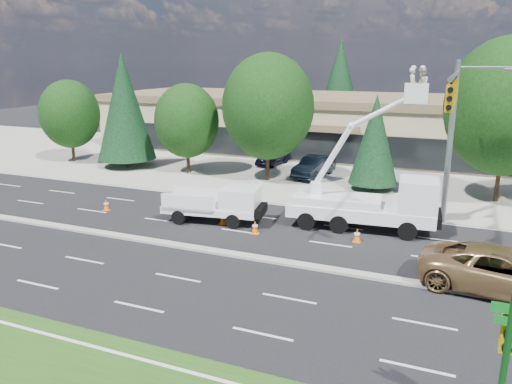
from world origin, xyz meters
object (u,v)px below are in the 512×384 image
at_px(bucket_truck, 375,197).
at_px(minivan, 504,271).
at_px(street_sign_pole, 506,353).
at_px(utility_pickup, 218,207).
at_px(signal_mast, 452,120).

height_order(bucket_truck, minivan, bucket_truck).
height_order(street_sign_pole, bucket_truck, bucket_truck).
distance_m(street_sign_pole, minivan, 9.16).
distance_m(bucket_truck, minivan, 8.32).
bearing_deg(utility_pickup, bucket_truck, 4.25).
bearing_deg(bucket_truck, street_sign_pole, -74.72).
height_order(street_sign_pole, utility_pickup, street_sign_pole).
height_order(signal_mast, street_sign_pole, signal_mast).
bearing_deg(bucket_truck, signal_mast, 7.91).
bearing_deg(signal_mast, bucket_truck, -167.17).
xyz_separation_m(street_sign_pole, minivan, (0.62, 9.00, -1.56)).
bearing_deg(street_sign_pole, signal_mast, 97.27).
bearing_deg(utility_pickup, street_sign_pole, -51.62).
xyz_separation_m(signal_mast, minivan, (2.59, -6.44, -5.17)).
height_order(street_sign_pole, minivan, street_sign_pole).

